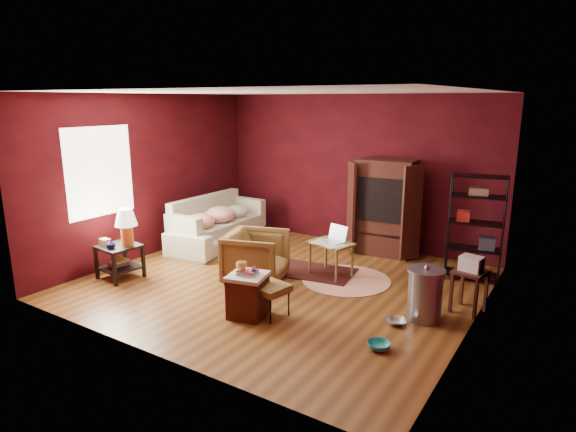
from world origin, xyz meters
name	(u,v)px	position (x,y,z in m)	size (l,w,h in m)	color
room	(278,192)	(-0.04, -0.01, 1.40)	(5.54, 5.04, 2.84)	brown
sofa	(218,222)	(-2.10, 1.01, 0.44)	(2.25, 0.66, 0.88)	beige
armchair	(256,255)	(-0.33, -0.17, 0.43)	(0.84, 0.79, 0.87)	black
pet_bowl_steel	(396,315)	(1.96, -0.38, 0.13)	(0.25, 0.06, 0.25)	#B7BABE
pet_bowl_turquoise	(379,338)	(2.01, -1.07, 0.13)	(0.26, 0.08, 0.26)	#26AFB3
vase	(111,244)	(-2.17, -1.33, 0.59)	(0.14, 0.14, 0.14)	#0D0F42
mug	(241,265)	(0.22, -1.22, 0.69)	(0.13, 0.11, 0.13)	#ECD373
side_table	(123,237)	(-2.15, -1.12, 0.66)	(0.61, 0.61, 1.10)	black
sofa_cushions	(216,223)	(-2.15, 1.01, 0.41)	(0.82, 2.00, 0.84)	beige
hamper	(248,294)	(0.28, -1.18, 0.29)	(0.55, 0.55, 0.65)	#471D10
footstool	(270,289)	(0.52, -1.02, 0.36)	(0.48, 0.48, 0.42)	black
rug_round	(346,280)	(0.78, 0.63, 0.01)	(1.74, 1.74, 0.01)	#F0E0C8
rug_oriental	(315,272)	(0.21, 0.66, 0.02)	(1.34, 1.00, 0.01)	#491613
laptop_desk	(332,246)	(0.50, 0.68, 0.49)	(0.74, 0.63, 0.80)	olive
tv_armoire	(384,206)	(0.75, 2.16, 0.88)	(1.33, 0.78, 1.69)	#401912
wire_shelving	(477,224)	(2.40, 1.70, 0.89)	(0.84, 0.47, 1.63)	black
small_stand	(471,271)	(2.61, 0.46, 0.57)	(0.44, 0.44, 0.76)	#401912
trash_can	(425,294)	(2.20, -0.07, 0.34)	(0.52, 0.52, 0.72)	gray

